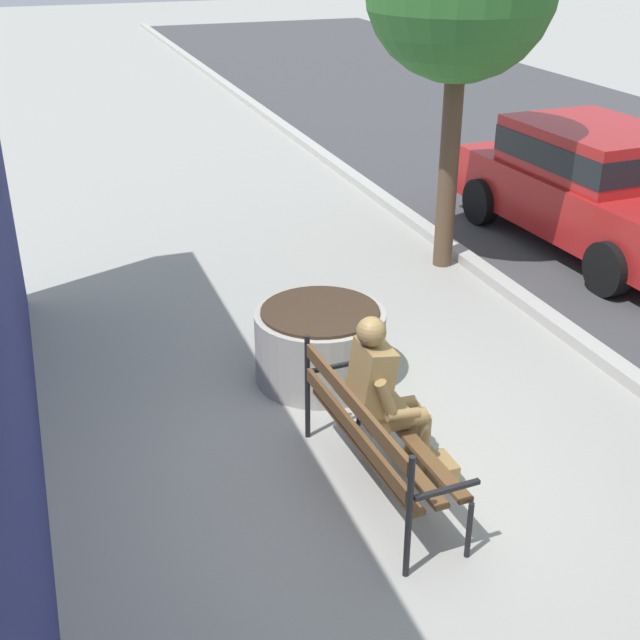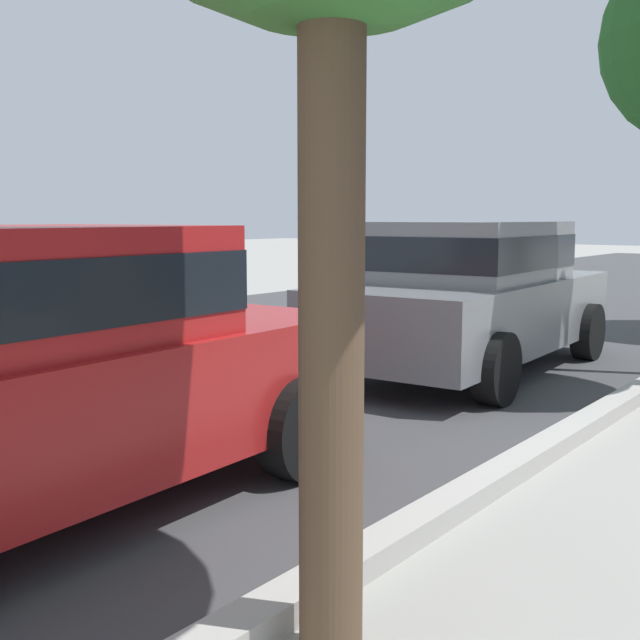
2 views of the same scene
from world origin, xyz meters
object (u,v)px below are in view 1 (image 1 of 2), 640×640
at_px(concrete_planter, 320,344).
at_px(parked_car_red, 595,183).
at_px(bronze_statue_seated, 389,400).
at_px(park_bench, 372,432).

xyz_separation_m(concrete_planter, parked_car_red, (-2.12, 4.51, 0.49)).
relative_size(bronze_statue_seated, concrete_planter, 1.13).
relative_size(concrete_planter, parked_car_red, 0.29).
relative_size(bronze_statue_seated, parked_car_red, 0.33).
distance_m(park_bench, parked_car_red, 6.15).
distance_m(park_bench, concrete_planter, 1.80).
height_order(park_bench, concrete_planter, park_bench).
bearing_deg(concrete_planter, bronze_statue_seated, -0.64).
bearing_deg(park_bench, concrete_planter, 172.62).
xyz_separation_m(park_bench, parked_car_red, (-3.90, 4.74, 0.30)).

